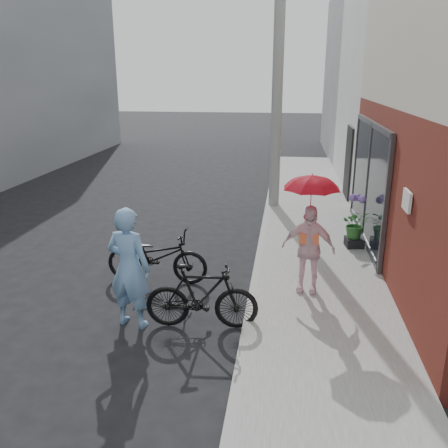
% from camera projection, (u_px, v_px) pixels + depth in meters
% --- Properties ---
extents(ground, '(80.00, 80.00, 0.00)m').
position_uv_depth(ground, '(192.00, 307.00, 7.59)').
color(ground, black).
rests_on(ground, ground).
extents(sidewalk, '(2.20, 24.00, 0.12)m').
position_uv_depth(sidewalk, '(318.00, 263.00, 9.20)').
color(sidewalk, gray).
rests_on(sidewalk, ground).
extents(curb, '(0.12, 24.00, 0.12)m').
position_uv_depth(curb, '(258.00, 260.00, 9.34)').
color(curb, '#9E9E99').
rests_on(curb, ground).
extents(east_building_far, '(8.00, 8.00, 7.00)m').
position_uv_depth(east_building_far, '(423.00, 75.00, 20.74)').
color(east_building_far, slate).
rests_on(east_building_far, ground).
extents(utility_pole, '(0.28, 0.28, 7.00)m').
position_uv_depth(utility_pole, '(278.00, 77.00, 12.06)').
color(utility_pole, '#9E9E99').
rests_on(utility_pole, ground).
extents(officer, '(0.74, 0.57, 1.81)m').
position_uv_depth(officer, '(129.00, 268.00, 6.80)').
color(officer, '#74A0CE').
rests_on(officer, ground).
extents(bike_left, '(1.83, 0.67, 0.96)m').
position_uv_depth(bike_left, '(157.00, 256.00, 8.39)').
color(bike_left, black).
rests_on(bike_left, ground).
extents(bike_right, '(1.67, 0.58, 0.99)m').
position_uv_depth(bike_right, '(202.00, 297.00, 6.85)').
color(bike_right, black).
rests_on(bike_right, ground).
extents(kimono_woman, '(0.91, 0.50, 1.47)m').
position_uv_depth(kimono_woman, '(308.00, 249.00, 7.70)').
color(kimono_woman, '#F6CED7').
rests_on(kimono_woman, sidewalk).
extents(parasol, '(0.87, 0.87, 0.76)m').
position_uv_depth(parasol, '(312.00, 181.00, 7.36)').
color(parasol, red).
rests_on(parasol, kimono_woman).
extents(planter, '(0.40, 0.40, 0.19)m').
position_uv_depth(planter, '(354.00, 242.00, 9.88)').
color(planter, black).
rests_on(planter, sidewalk).
extents(potted_plant, '(0.54, 0.47, 0.60)m').
position_uv_depth(potted_plant, '(356.00, 224.00, 9.76)').
color(potted_plant, '#2C6528').
rests_on(potted_plant, planter).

